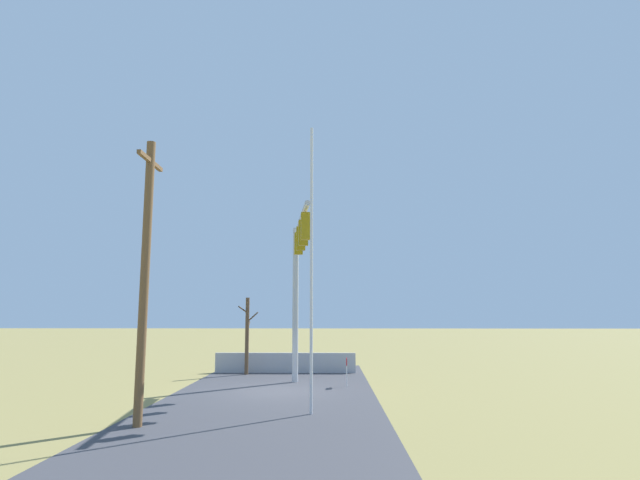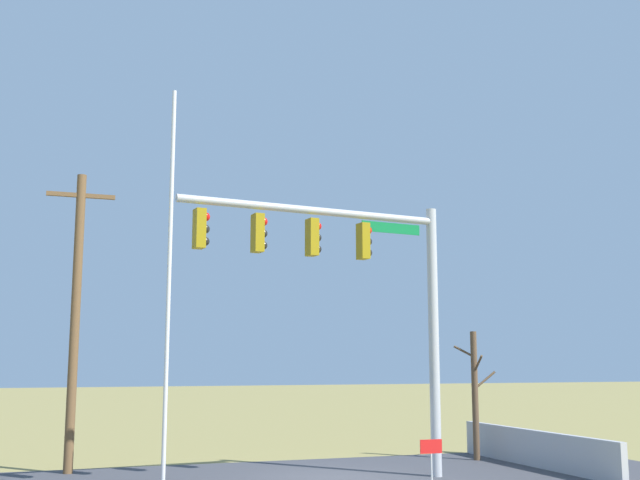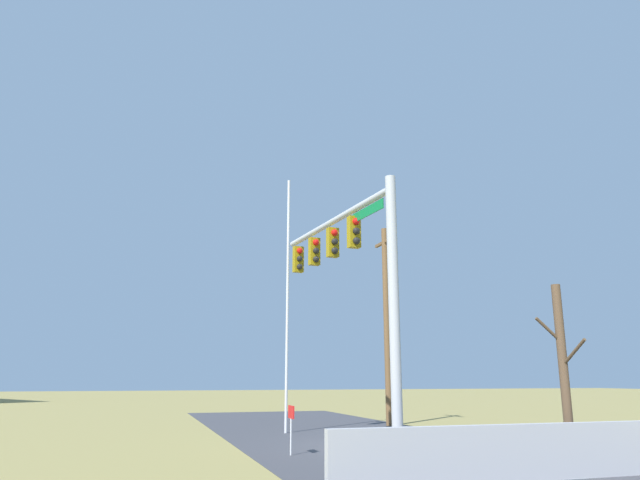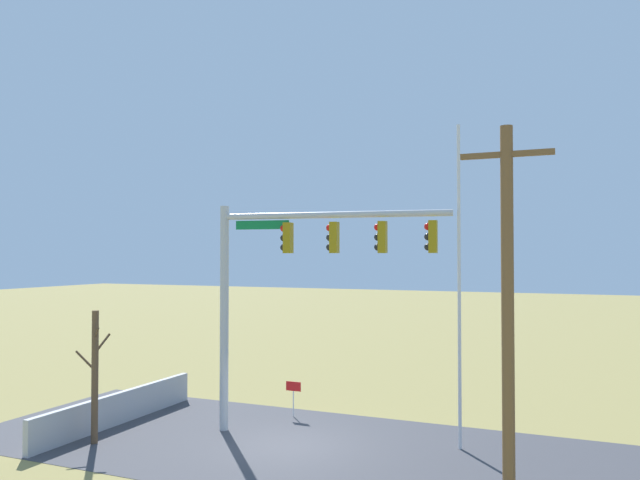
% 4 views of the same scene
% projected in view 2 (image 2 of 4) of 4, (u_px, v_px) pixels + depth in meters
% --- Properties ---
extents(ground_plane, '(160.00, 160.00, 0.00)m').
position_uv_depth(ground_plane, '(335.00, 478.00, 20.39)').
color(ground_plane, olive).
extents(sidewalk_corner, '(6.00, 6.00, 0.01)m').
position_uv_depth(sidewalk_corner, '(470.00, 475.00, 21.00)').
color(sidewalk_corner, '#B7B5AD').
rests_on(sidewalk_corner, ground_plane).
extents(retaining_fence, '(0.20, 7.50, 1.05)m').
position_uv_depth(retaining_fence, '(535.00, 449.00, 22.65)').
color(retaining_fence, '#A8A8AD').
rests_on(retaining_fence, ground_plane).
extents(signal_mast, '(7.36, 1.13, 7.22)m').
position_uv_depth(signal_mast, '(359.00, 276.00, 20.48)').
color(signal_mast, '#B2B5BA').
rests_on(signal_mast, ground_plane).
extents(flagpole, '(0.10, 0.10, 9.46)m').
position_uv_depth(flagpole, '(169.00, 287.00, 18.07)').
color(flagpole, silver).
rests_on(flagpole, ground_plane).
extents(utility_pole, '(1.90, 0.26, 8.34)m').
position_uv_depth(utility_pole, '(75.00, 314.00, 21.90)').
color(utility_pole, brown).
rests_on(utility_pole, ground_plane).
extents(bare_tree, '(1.27, 1.02, 3.97)m').
position_uv_depth(bare_tree, '(475.00, 393.00, 24.45)').
color(bare_tree, brown).
rests_on(bare_tree, ground_plane).
extents(open_sign, '(0.56, 0.04, 1.22)m').
position_uv_depth(open_sign, '(431.00, 453.00, 18.19)').
color(open_sign, silver).
rests_on(open_sign, ground_plane).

